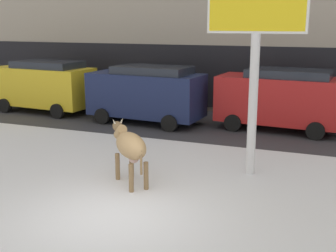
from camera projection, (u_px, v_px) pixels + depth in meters
name	position (u px, v px, depth m)	size (l,w,h in m)	color
ground_plane	(112.00, 215.00, 9.46)	(120.00, 120.00, 0.00)	white
road_strip	(220.00, 126.00, 17.59)	(60.00, 5.60, 0.01)	#333338
cow_tan	(130.00, 146.00, 11.10)	(1.67, 1.59, 1.54)	tan
billboard	(257.00, 10.00, 11.07)	(2.52, 0.25, 5.56)	silver
car_yellow_van	(44.00, 85.00, 20.07)	(4.72, 2.36, 2.32)	gold
car_navy_van	(147.00, 93.00, 17.81)	(4.72, 2.36, 2.32)	#19234C
car_red_van	(280.00, 98.00, 16.64)	(4.72, 2.36, 2.32)	red
pedestrian_by_cars	(146.00, 86.00, 22.12)	(0.36, 0.24, 1.73)	#282833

